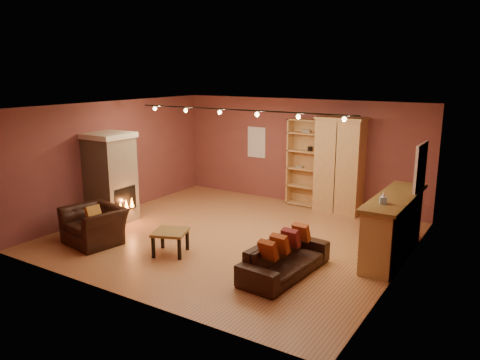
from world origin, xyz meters
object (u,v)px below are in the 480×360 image
Objects in this scene: loveseat at (285,253)px; armoire at (340,165)px; fireplace at (111,178)px; coffee_table at (170,234)px; bookcase at (306,162)px; armchair at (94,219)px; bar_counter at (393,226)px.

armoire is at bearing 12.49° from loveseat.
fireplace is 2.76m from coffee_table.
bookcase is at bearing 80.39° from coffee_table.
bookcase is at bearing 48.35° from fireplace.
fireplace is 1.57m from armchair.
loveseat is at bearing -6.13° from fireplace.
armchair is (-2.52, -4.97, -0.66)m from bookcase.
coffee_table is at bearing -18.97° from fireplace.
bookcase reaches higher than fireplace.
loveseat is 4.13m from armchair.
bar_counter is 2.29m from loveseat.
fireplace is at bearing -131.65° from bookcase.
bookcase reaches higher than loveseat.
loveseat is (0.56, -4.06, -0.81)m from armoire.
bar_counter is 1.99× the size of armchair.
armoire reaches higher than loveseat.
loveseat is (-1.38, -1.81, -0.22)m from bar_counter.
bookcase is (3.32, 3.73, 0.11)m from fireplace.
bar_counter is 4.29m from coffee_table.
loveseat is at bearing -70.03° from bookcase.
bookcase is at bearing 169.31° from armoire.
coffee_table is at bearing -99.61° from bookcase.
loveseat is 2.35m from coffee_table.
armoire is 2.97× the size of coffee_table.
bookcase reaches higher than bar_counter.
armchair is at bearing -57.24° from fireplace.
fireplace is 0.83× the size of bar_counter.
fireplace is 4.99m from bookcase.
bar_counter is at bearing -49.29° from armoire.
bar_counter reaches higher than coffee_table.
bar_counter is at bearing -39.82° from bookcase.
armoire is (4.30, 3.54, 0.15)m from fireplace.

